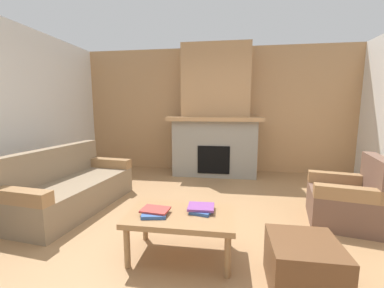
# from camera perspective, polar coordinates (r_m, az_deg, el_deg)

# --- Properties ---
(ground) EXTENTS (9.00, 9.00, 0.00)m
(ground) POSITION_cam_1_polar(r_m,az_deg,el_deg) (2.92, 2.14, -20.40)
(ground) COLOR #9E754C
(wall_back_wood_panel) EXTENTS (6.00, 0.12, 2.70)m
(wall_back_wood_panel) POSITION_cam_1_polar(r_m,az_deg,el_deg) (5.55, 5.67, 7.80)
(wall_back_wood_panel) COLOR tan
(wall_back_wood_panel) RESTS_ON ground
(fireplace) EXTENTS (1.90, 0.82, 2.70)m
(fireplace) POSITION_cam_1_polar(r_m,az_deg,el_deg) (5.18, 5.43, 5.70)
(fireplace) COLOR gray
(fireplace) RESTS_ON ground
(couch) EXTENTS (1.04, 1.88, 0.85)m
(couch) POSITION_cam_1_polar(r_m,az_deg,el_deg) (3.89, -26.69, -9.25)
(couch) COLOR #847056
(couch) RESTS_ON ground
(armchair) EXTENTS (0.90, 0.90, 0.85)m
(armchair) POSITION_cam_1_polar(r_m,az_deg,el_deg) (3.59, 32.74, -11.02)
(armchair) COLOR brown
(armchair) RESTS_ON ground
(coffee_table) EXTENTS (1.00, 0.60, 0.43)m
(coffee_table) POSITION_cam_1_polar(r_m,az_deg,el_deg) (2.40, -2.59, -17.06)
(coffee_table) COLOR #997047
(coffee_table) RESTS_ON ground
(ottoman) EXTENTS (0.52, 0.52, 0.40)m
(ottoman) POSITION_cam_1_polar(r_m,az_deg,el_deg) (2.28, 24.59, -24.40)
(ottoman) COLOR brown
(ottoman) RESTS_ON ground
(book_stack_near_edge) EXTENTS (0.27, 0.25, 0.05)m
(book_stack_near_edge) POSITION_cam_1_polar(r_m,az_deg,el_deg) (2.37, -8.71, -15.42)
(book_stack_near_edge) COLOR #335699
(book_stack_near_edge) RESTS_ON coffee_table
(book_stack_center) EXTENTS (0.25, 0.24, 0.05)m
(book_stack_center) POSITION_cam_1_polar(r_m,az_deg,el_deg) (2.40, 2.17, -14.88)
(book_stack_center) COLOR #335699
(book_stack_center) RESTS_ON coffee_table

